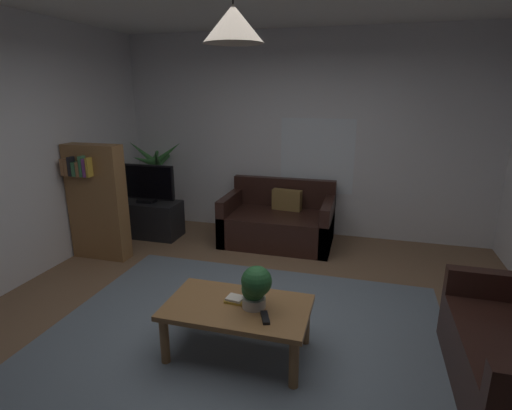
# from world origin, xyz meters

# --- Properties ---
(floor) EXTENTS (5.13, 5.25, 0.02)m
(floor) POSITION_xyz_m (0.00, 0.00, -0.01)
(floor) COLOR brown
(floor) RESTS_ON ground
(rug) EXTENTS (3.34, 2.89, 0.01)m
(rug) POSITION_xyz_m (0.00, -0.20, 0.00)
(rug) COLOR slate
(rug) RESTS_ON ground
(wall_back) EXTENTS (5.25, 0.06, 2.78)m
(wall_back) POSITION_xyz_m (0.00, 2.66, 1.39)
(wall_back) COLOR silver
(wall_back) RESTS_ON ground
(window_pane) EXTENTS (1.01, 0.01, 1.03)m
(window_pane) POSITION_xyz_m (0.23, 2.62, 1.12)
(window_pane) COLOR white
(couch_under_window) EXTENTS (1.44, 0.89, 0.82)m
(couch_under_window) POSITION_xyz_m (-0.19, 2.12, 0.27)
(couch_under_window) COLOR black
(couch_under_window) RESTS_ON ground
(coffee_table) EXTENTS (1.11, 0.65, 0.42)m
(coffee_table) POSITION_xyz_m (0.02, -0.30, 0.35)
(coffee_table) COLOR olive
(coffee_table) RESTS_ON ground
(book_on_table_0) EXTENTS (0.15, 0.11, 0.02)m
(book_on_table_0) POSITION_xyz_m (-0.02, -0.25, 0.43)
(book_on_table_0) COLOR gold
(book_on_table_0) RESTS_ON coffee_table
(book_on_table_1) EXTENTS (0.14, 0.12, 0.02)m
(book_on_table_1) POSITION_xyz_m (-0.02, -0.25, 0.45)
(book_on_table_1) COLOR beige
(book_on_table_1) RESTS_ON coffee_table
(remote_on_table_0) EXTENTS (0.11, 0.17, 0.02)m
(remote_on_table_0) POSITION_xyz_m (0.27, -0.42, 0.43)
(remote_on_table_0) COLOR black
(remote_on_table_0) RESTS_ON coffee_table
(potted_plant_on_table) EXTENTS (0.24, 0.24, 0.34)m
(potted_plant_on_table) POSITION_xyz_m (0.16, -0.30, 0.60)
(potted_plant_on_table) COLOR beige
(potted_plant_on_table) RESTS_ON coffee_table
(tv_stand) EXTENTS (0.90, 0.44, 0.50)m
(tv_stand) POSITION_xyz_m (-2.02, 1.88, 0.25)
(tv_stand) COLOR black
(tv_stand) RESTS_ON ground
(tv) EXTENTS (0.85, 0.16, 0.53)m
(tv) POSITION_xyz_m (-2.02, 1.85, 0.77)
(tv) COLOR black
(tv) RESTS_ON tv_stand
(potted_palm_corner) EXTENTS (0.93, 0.89, 1.31)m
(potted_palm_corner) POSITION_xyz_m (-2.15, 2.41, 0.60)
(potted_palm_corner) COLOR #B77051
(potted_palm_corner) RESTS_ON ground
(bookshelf_corner) EXTENTS (0.70, 0.31, 1.40)m
(bookshelf_corner) POSITION_xyz_m (-2.20, 1.05, 0.72)
(bookshelf_corner) COLOR olive
(bookshelf_corner) RESTS_ON ground
(pendant_lamp) EXTENTS (0.39, 0.39, 0.49)m
(pendant_lamp) POSITION_xyz_m (0.02, -0.30, 2.40)
(pendant_lamp) COLOR black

